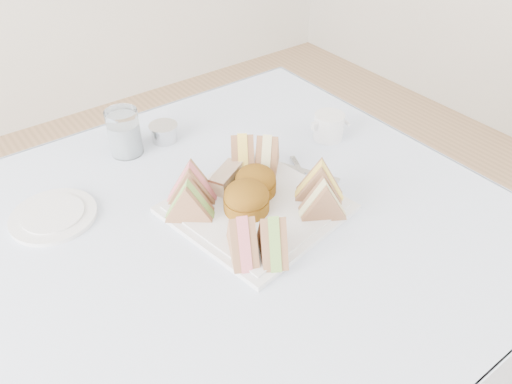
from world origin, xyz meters
TOP-DOWN VIEW (x-y plane):
  - table at (0.00, 0.00)m, footprint 0.90×0.90m
  - tablecloth at (0.00, 0.00)m, footprint 1.02×1.02m
  - serving_plate at (0.03, -0.01)m, footprint 0.35×0.35m
  - sandwich_fl_a at (-0.07, -0.10)m, footprint 0.08×0.11m
  - sandwich_fl_b at (-0.03, -0.13)m, footprint 0.09×0.11m
  - sandwich_fr_a at (0.15, -0.06)m, footprint 0.11×0.10m
  - sandwich_fr_b at (0.12, -0.10)m, footprint 0.10×0.09m
  - sandwich_bl_a at (-0.10, 0.05)m, footprint 0.10×0.10m
  - sandwich_bl_b at (-0.06, 0.09)m, footprint 0.11×0.10m
  - sandwich_br_a at (0.13, 0.09)m, footprint 0.10×0.10m
  - sandwich_br_b at (0.08, 0.12)m, footprint 0.10×0.11m
  - scone_left at (0.00, -0.00)m, footprint 0.11×0.11m
  - scone_right at (0.05, 0.03)m, footprint 0.12×0.12m
  - pastry_slice at (0.02, 0.09)m, footprint 0.10×0.07m
  - side_plate at (-0.32, 0.22)m, footprint 0.22×0.22m
  - water_glass at (-0.09, 0.35)m, footprint 0.10×0.10m
  - tea_strainer at (0.01, 0.35)m, footprint 0.09×0.09m
  - knife at (0.19, 0.04)m, footprint 0.10×0.17m
  - fork at (0.16, -0.02)m, footprint 0.08×0.18m
  - creamer_jug at (0.34, 0.11)m, footprint 0.08×0.08m

SIDE VIEW (x-z plane):
  - table at x=0.00m, z-range 0.00..0.74m
  - tablecloth at x=0.00m, z-range 0.74..0.75m
  - knife at x=0.19m, z-range 0.75..0.75m
  - fork at x=0.16m, z-range 0.75..0.75m
  - side_plate at x=-0.32m, z-range 0.75..0.76m
  - serving_plate at x=0.03m, z-range 0.75..0.76m
  - tea_strainer at x=0.01m, z-range 0.75..0.79m
  - creamer_jug at x=0.34m, z-range 0.75..0.81m
  - pastry_slice at x=0.02m, z-range 0.76..0.80m
  - scone_right at x=0.05m, z-range 0.76..0.82m
  - scone_left at x=0.00m, z-range 0.76..0.82m
  - sandwich_fr_b at x=0.12m, z-range 0.76..0.84m
  - sandwich_bl_a at x=-0.10m, z-range 0.76..0.84m
  - sandwich_fl_b at x=-0.03m, z-range 0.76..0.84m
  - water_glass at x=-0.09m, z-range 0.75..0.86m
  - sandwich_fl_a at x=-0.07m, z-range 0.76..0.85m
  - sandwich_br_a at x=0.13m, z-range 0.76..0.85m
  - sandwich_fr_a at x=0.15m, z-range 0.76..0.85m
  - sandwich_bl_b at x=-0.06m, z-range 0.76..0.85m
  - sandwich_br_b at x=0.08m, z-range 0.76..0.85m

